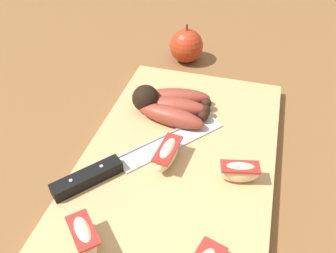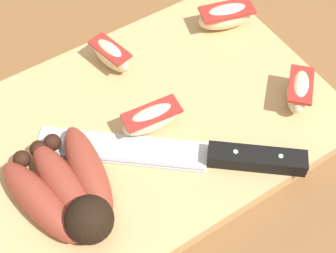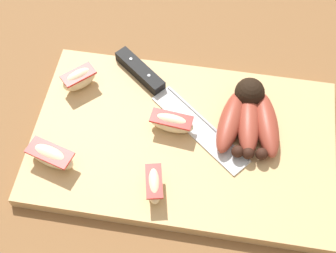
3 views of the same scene
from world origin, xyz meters
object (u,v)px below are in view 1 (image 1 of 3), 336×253
(chefs_knife, at_px, (119,164))
(whole_apple, at_px, (186,46))
(banana_bunch, at_px, (169,105))
(apple_wedge_far, at_px, (239,172))
(apple_wedge_near, at_px, (168,154))
(apple_wedge_middle, at_px, (84,235))

(chefs_knife, bearing_deg, whole_apple, -2.52)
(banana_bunch, bearing_deg, apple_wedge_far, -132.11)
(apple_wedge_near, distance_m, apple_wedge_middle, 0.16)
(apple_wedge_far, bearing_deg, apple_wedge_near, 85.94)
(apple_wedge_middle, bearing_deg, apple_wedge_near, -20.00)
(chefs_knife, xyz_separation_m, apple_wedge_far, (0.02, -0.17, 0.01))
(banana_bunch, distance_m, apple_wedge_middle, 0.27)
(apple_wedge_near, xyz_separation_m, whole_apple, (0.32, 0.05, -0.00))
(chefs_knife, bearing_deg, banana_bunch, -14.34)
(apple_wedge_near, height_order, whole_apple, whole_apple)
(chefs_knife, bearing_deg, apple_wedge_far, -82.80)
(banana_bunch, height_order, apple_wedge_near, banana_bunch)
(chefs_knife, xyz_separation_m, whole_apple, (0.35, -0.02, 0.01))
(apple_wedge_middle, xyz_separation_m, apple_wedge_far, (0.15, -0.16, -0.00))
(whole_apple, bearing_deg, apple_wedge_near, -171.26)
(apple_wedge_far, xyz_separation_m, whole_apple, (0.33, 0.15, -0.00))
(apple_wedge_near, xyz_separation_m, apple_wedge_middle, (-0.15, 0.06, 0.00))
(apple_wedge_near, height_order, apple_wedge_middle, apple_wedge_middle)
(chefs_knife, distance_m, apple_wedge_near, 0.07)
(banana_bunch, height_order, chefs_knife, banana_bunch)
(chefs_knife, distance_m, apple_wedge_middle, 0.13)
(apple_wedge_near, bearing_deg, chefs_knife, 113.79)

